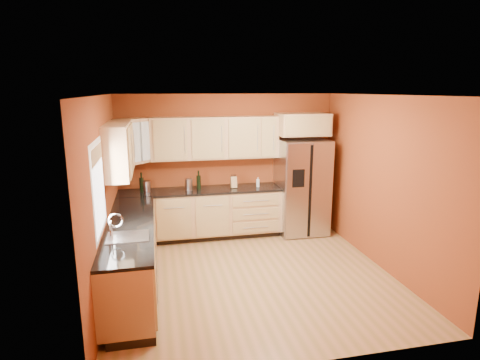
% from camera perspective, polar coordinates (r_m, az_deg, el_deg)
% --- Properties ---
extents(floor, '(4.00, 4.00, 0.00)m').
position_cam_1_polar(floor, '(6.07, 1.77, -13.40)').
color(floor, olive).
rests_on(floor, ground).
extents(ceiling, '(4.00, 4.00, 0.00)m').
position_cam_1_polar(ceiling, '(5.45, 1.96, 11.98)').
color(ceiling, white).
rests_on(ceiling, wall_back).
extents(wall_back, '(4.00, 0.04, 2.60)m').
position_cam_1_polar(wall_back, '(7.53, -1.81, 2.23)').
color(wall_back, maroon).
rests_on(wall_back, floor).
extents(wall_front, '(4.00, 0.04, 2.60)m').
position_cam_1_polar(wall_front, '(3.80, 9.24, -8.63)').
color(wall_front, maroon).
rests_on(wall_front, floor).
extents(wall_left, '(0.04, 4.00, 2.60)m').
position_cam_1_polar(wall_left, '(5.50, -18.82, -2.40)').
color(wall_left, maroon).
rests_on(wall_left, floor).
extents(wall_right, '(0.04, 4.00, 2.60)m').
position_cam_1_polar(wall_right, '(6.39, 19.55, -0.41)').
color(wall_right, maroon).
rests_on(wall_right, floor).
extents(base_cabinets_back, '(2.90, 0.60, 0.88)m').
position_cam_1_polar(base_cabinets_back, '(7.37, -5.57, -4.95)').
color(base_cabinets_back, tan).
rests_on(base_cabinets_back, floor).
extents(base_cabinets_left, '(0.60, 2.80, 0.88)m').
position_cam_1_polar(base_cabinets_left, '(5.75, -15.18, -10.58)').
color(base_cabinets_left, tan).
rests_on(base_cabinets_left, floor).
extents(countertop_back, '(2.90, 0.62, 0.04)m').
position_cam_1_polar(countertop_back, '(7.24, -5.64, -1.50)').
color(countertop_back, black).
rests_on(countertop_back, base_cabinets_back).
extents(countertop_left, '(0.62, 2.80, 0.04)m').
position_cam_1_polar(countertop_left, '(5.58, -15.36, -6.23)').
color(countertop_left, black).
rests_on(countertop_left, base_cabinets_left).
extents(upper_cabinets_back, '(2.30, 0.33, 0.75)m').
position_cam_1_polar(upper_cabinets_back, '(7.25, -3.56, 6.01)').
color(upper_cabinets_back, tan).
rests_on(upper_cabinets_back, wall_back).
extents(upper_cabinets_left, '(0.33, 1.35, 0.75)m').
position_cam_1_polar(upper_cabinets_left, '(6.09, -16.89, 4.20)').
color(upper_cabinets_left, tan).
rests_on(upper_cabinets_left, wall_left).
extents(corner_upper_cabinet, '(0.67, 0.67, 0.75)m').
position_cam_1_polar(corner_upper_cabinet, '(7.01, -14.95, 5.37)').
color(corner_upper_cabinet, tan).
rests_on(corner_upper_cabinet, wall_back).
extents(over_fridge_cabinet, '(0.92, 0.60, 0.40)m').
position_cam_1_polar(over_fridge_cabinet, '(7.50, 8.87, 7.84)').
color(over_fridge_cabinet, tan).
rests_on(over_fridge_cabinet, wall_back).
extents(refrigerator, '(0.90, 0.75, 1.78)m').
position_cam_1_polar(refrigerator, '(7.62, 8.77, -0.94)').
color(refrigerator, '#AEADB2').
rests_on(refrigerator, floor).
extents(window, '(0.03, 0.90, 1.00)m').
position_cam_1_polar(window, '(4.96, -19.43, -1.08)').
color(window, white).
rests_on(window, wall_left).
extents(sink_faucet, '(0.50, 0.42, 0.30)m').
position_cam_1_polar(sink_faucet, '(5.06, -15.75, -6.23)').
color(sink_faucet, silver).
rests_on(sink_faucet, countertop_left).
extents(canister_left, '(0.16, 0.16, 0.20)m').
position_cam_1_polar(canister_left, '(7.17, -13.11, -0.91)').
color(canister_left, '#AEADB2').
rests_on(canister_left, countertop_back).
extents(canister_right, '(0.17, 0.17, 0.21)m').
position_cam_1_polar(canister_right, '(7.16, -7.28, -0.65)').
color(canister_right, '#AEADB2').
rests_on(canister_right, countertop_back).
extents(wine_bottle_a, '(0.10, 0.10, 0.35)m').
position_cam_1_polar(wine_bottle_a, '(7.18, -13.82, -0.32)').
color(wine_bottle_a, black).
rests_on(wine_bottle_a, countertop_back).
extents(wine_bottle_b, '(0.08, 0.08, 0.34)m').
position_cam_1_polar(wine_bottle_b, '(7.22, -5.91, 0.02)').
color(wine_bottle_b, black).
rests_on(wine_bottle_b, countertop_back).
extents(knife_block, '(0.10, 0.09, 0.21)m').
position_cam_1_polar(knife_block, '(7.30, -0.91, -0.32)').
color(knife_block, tan).
rests_on(knife_block, countertop_back).
extents(soap_dispenser, '(0.07, 0.07, 0.17)m').
position_cam_1_polar(soap_dispenser, '(7.38, 2.57, -0.30)').
color(soap_dispenser, silver).
rests_on(soap_dispenser, countertop_back).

